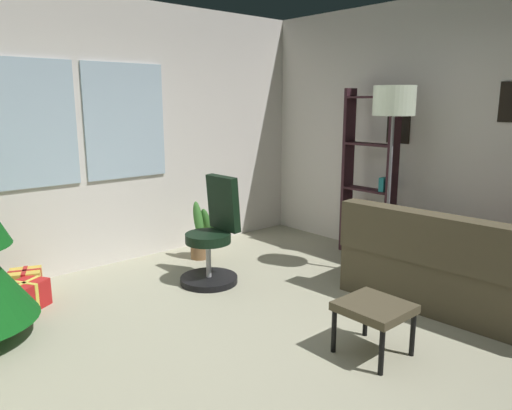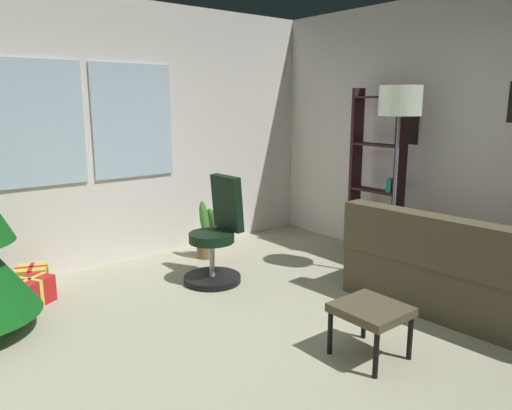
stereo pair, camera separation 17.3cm
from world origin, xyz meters
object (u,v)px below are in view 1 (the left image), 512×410
gift_box_gold (26,284)px  potted_plant (203,234)px  gift_box_red (25,296)px  bookshelf (369,184)px  footstool (374,311)px  couch (493,274)px  office_chair (213,242)px  floor_lamp (394,113)px

gift_box_gold → potted_plant: (1.85, -0.14, 0.15)m
gift_box_red → bookshelf: 3.65m
footstool → gift_box_gold: footstool is taller
gift_box_red → gift_box_gold: gift_box_gold is taller
couch → bookshelf: 1.73m
footstool → office_chair: office_chair is taller
office_chair → potted_plant: 0.76m
office_chair → bookshelf: 1.94m
footstool → bookshelf: bookshelf is taller
bookshelf → office_chair: bearing=165.5°
gift_box_gold → potted_plant: 1.87m
gift_box_red → bookshelf: size_ratio=0.22×
footstool → office_chair: bearing=90.0°
couch → floor_lamp: bearing=91.2°
bookshelf → floor_lamp: size_ratio=1.00×
bookshelf → gift_box_gold: bearing=159.0°
floor_lamp → couch: bearing=-88.8°
office_chair → bookshelf: bearing=-14.5°
gift_box_red → office_chair: (1.60, -0.53, 0.28)m
bookshelf → couch: bearing=-103.9°
couch → office_chair: bearing=124.8°
couch → gift_box_gold: (-2.95, 2.88, -0.17)m
couch → floor_lamp: (-0.02, 1.06, 1.34)m
floor_lamp → potted_plant: (-1.07, 1.68, -1.36)m
gift_box_red → floor_lamp: floor_lamp is taller
bookshelf → floor_lamp: 1.06m
couch → floor_lamp: 1.71m
footstool → bookshelf: size_ratio=0.24×
couch → footstool: 1.45m
gift_box_gold → floor_lamp: size_ratio=0.18×
gift_box_red → office_chair: office_chair is taller
office_chair → gift_box_red: bearing=161.7°
gift_box_red → potted_plant: (1.94, 0.14, 0.16)m
footstool → gift_box_red: (-1.60, 2.40, -0.21)m
potted_plant → office_chair: bearing=-117.2°
floor_lamp → office_chair: bearing=144.5°
floor_lamp → potted_plant: size_ratio=2.79×
potted_plant → gift_box_red: bearing=-175.9°
gift_box_gold → bookshelf: size_ratio=0.18×
gift_box_red → footstool: bearing=-56.3°
office_chair → floor_lamp: 2.13m
gift_box_red → office_chair: 1.71m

